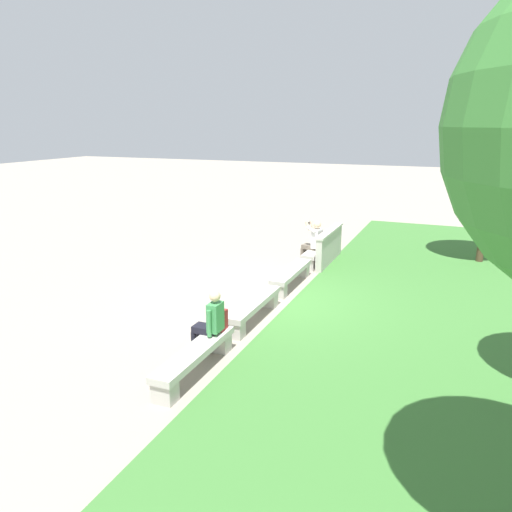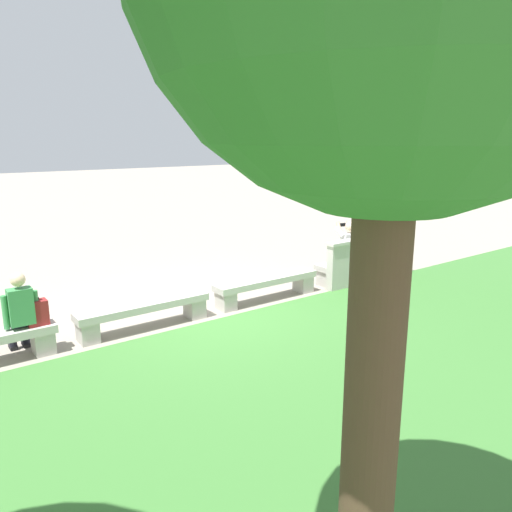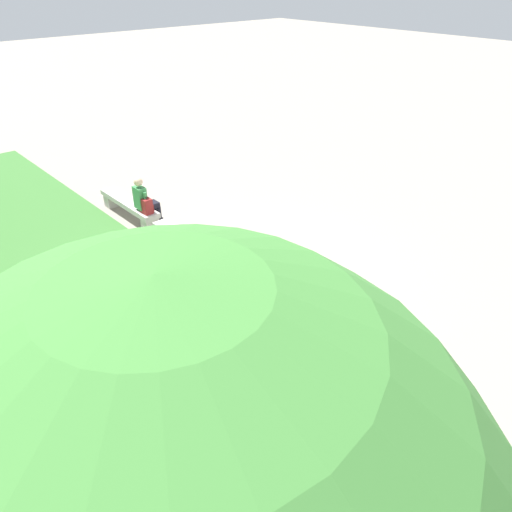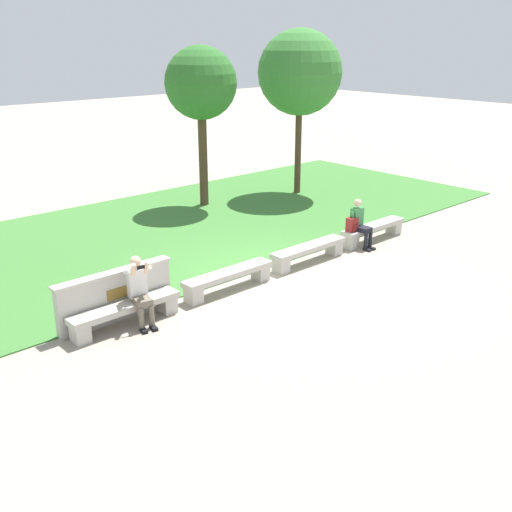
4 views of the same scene
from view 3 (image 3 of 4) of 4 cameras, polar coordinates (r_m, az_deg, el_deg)
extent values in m
plane|color=gray|center=(9.92, -3.46, -2.73)|extent=(80.00, 80.00, 0.00)
cube|color=#B7B2A8|center=(7.67, 14.63, -11.72)|extent=(2.22, 0.40, 0.12)
cube|color=#B7B2A8|center=(7.53, 20.34, -16.23)|extent=(0.28, 0.34, 0.33)
cube|color=#B7B2A8|center=(8.20, 9.11, -9.83)|extent=(0.28, 0.34, 0.33)
cube|color=#B7B2A8|center=(8.91, 1.51, -3.92)|extent=(2.22, 0.40, 0.12)
cube|color=#B7B2A8|center=(8.52, 5.78, -7.79)|extent=(0.28, 0.34, 0.33)
cube|color=#B7B2A8|center=(9.62, -2.28, -2.69)|extent=(0.28, 0.34, 0.33)
cube|color=#B7B2A8|center=(10.61, -7.74, 1.83)|extent=(2.22, 0.40, 0.12)
cube|color=#B7B2A8|center=(10.05, -4.63, -1.18)|extent=(0.28, 0.34, 0.33)
cube|color=#B7B2A8|center=(11.42, -10.33, 2.49)|extent=(0.28, 0.34, 0.33)
cube|color=#B7B2A8|center=(12.58, -14.30, 5.87)|extent=(2.22, 0.40, 0.12)
cube|color=#B7B2A8|center=(11.92, -12.00, 3.57)|extent=(0.28, 0.34, 0.33)
cube|color=#B7B2A8|center=(13.44, -16.10, 6.17)|extent=(0.28, 0.34, 0.33)
cube|color=#B7B2A8|center=(7.39, 13.15, -12.49)|extent=(2.37, 0.18, 0.95)
cube|color=beige|center=(7.06, 13.62, -9.47)|extent=(2.43, 0.24, 0.06)
cube|color=brown|center=(7.38, 13.72, -11.47)|extent=(0.44, 0.02, 0.22)
cube|color=black|center=(8.22, 15.40, -11.84)|extent=(0.15, 0.26, 0.06)
cylinder|color=#6B6051|center=(8.04, 15.24, -10.92)|extent=(0.11, 0.11, 0.42)
cube|color=black|center=(8.32, 14.46, -11.08)|extent=(0.15, 0.26, 0.06)
cylinder|color=#6B6051|center=(8.15, 14.28, -10.15)|extent=(0.11, 0.11, 0.42)
cube|color=#6B6051|center=(7.81, 13.97, -9.52)|extent=(0.38, 0.47, 0.12)
cube|color=silver|center=(7.51, 12.91, -8.48)|extent=(0.38, 0.29, 0.56)
sphere|color=beige|center=(7.26, 13.29, -5.89)|extent=(0.22, 0.22, 0.22)
cylinder|color=silver|center=(7.29, 14.74, -7.23)|extent=(0.15, 0.32, 0.21)
cylinder|color=beige|center=(7.36, 15.29, -6.12)|extent=(0.14, 0.20, 0.27)
cylinder|color=silver|center=(7.50, 12.80, -5.73)|extent=(0.15, 0.32, 0.21)
cylinder|color=beige|center=(7.50, 14.01, -5.16)|extent=(0.10, 0.19, 0.27)
cube|color=black|center=(7.44, 15.02, -5.24)|extent=(0.15, 0.04, 0.08)
cube|color=black|center=(12.29, -10.65, 3.85)|extent=(0.10, 0.22, 0.06)
cylinder|color=black|center=(12.17, -10.98, 4.65)|extent=(0.10, 0.10, 0.42)
cube|color=black|center=(12.43, -11.09, 4.12)|extent=(0.10, 0.22, 0.06)
cylinder|color=black|center=(12.31, -11.42, 4.91)|extent=(0.10, 0.10, 0.42)
cube|color=black|center=(12.05, -12.05, 5.68)|extent=(0.28, 0.40, 0.12)
cube|color=#3D894C|center=(11.85, -13.10, 6.51)|extent=(0.32, 0.20, 0.52)
sphere|color=beige|center=(11.71, -13.32, 8.25)|extent=(0.20, 0.20, 0.20)
cylinder|color=#3D894C|center=(11.72, -12.49, 6.04)|extent=(0.08, 0.08, 0.48)
cylinder|color=#3D894C|center=(12.05, -13.47, 6.59)|extent=(0.08, 0.08, 0.48)
cube|color=maroon|center=(11.75, -12.44, 5.62)|extent=(0.28, 0.20, 0.36)
cube|color=maroon|center=(11.83, -11.94, 5.46)|extent=(0.20, 0.06, 0.16)
torus|color=black|center=(11.67, -12.54, 6.52)|extent=(0.10, 0.02, 0.10)
camera|label=1|loc=(17.07, -39.93, 19.44)|focal=35.00mm
camera|label=2|loc=(11.38, -51.99, 6.94)|focal=35.00mm
camera|label=4|loc=(14.41, 60.34, 15.05)|focal=42.00mm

